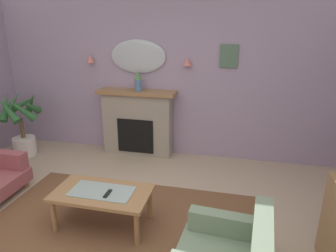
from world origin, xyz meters
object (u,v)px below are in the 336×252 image
(wall_sconce_right, at_px, (187,61))
(potted_plant_tall_palm, at_px, (21,122))
(wall_mirror, at_px, (138,56))
(coffee_table, at_px, (102,196))
(mantel_vase_right, at_px, (138,82))
(tv_remote, at_px, (108,194))
(wall_sconce_left, at_px, (90,59))
(framed_picture, at_px, (229,56))
(fireplace, at_px, (137,123))

(wall_sconce_right, xyz_separation_m, potted_plant_tall_palm, (-2.80, -0.61, -1.05))
(wall_mirror, bearing_deg, potted_plant_tall_palm, -161.18)
(wall_mirror, xyz_separation_m, coffee_table, (0.26, -2.19, -1.33))
(mantel_vase_right, distance_m, coffee_table, 2.23)
(mantel_vase_right, distance_m, tv_remote, 2.26)
(wall_sconce_left, bearing_deg, potted_plant_tall_palm, -150.77)
(wall_sconce_left, xyz_separation_m, framed_picture, (2.35, 0.06, 0.09))
(wall_mirror, xyz_separation_m, potted_plant_tall_palm, (-1.95, -0.66, -1.10))
(wall_sconce_left, bearing_deg, fireplace, -6.16)
(mantel_vase_right, xyz_separation_m, wall_sconce_right, (0.80, 0.12, 0.34))
(coffee_table, relative_size, potted_plant_tall_palm, 0.96)
(mantel_vase_right, bearing_deg, framed_picture, 7.08)
(mantel_vase_right, bearing_deg, coffee_table, -84.05)
(wall_sconce_left, relative_size, tv_remote, 0.88)
(wall_sconce_left, distance_m, coffee_table, 2.73)
(fireplace, distance_m, wall_sconce_left, 1.38)
(framed_picture, height_order, tv_remote, framed_picture)
(wall_sconce_left, xyz_separation_m, coffee_table, (1.11, -2.14, -1.28))
(mantel_vase_right, relative_size, tv_remote, 2.20)
(mantel_vase_right, distance_m, wall_sconce_left, 0.97)
(wall_mirror, height_order, framed_picture, wall_mirror)
(framed_picture, xyz_separation_m, tv_remote, (-1.15, -2.25, -1.30))
(wall_sconce_right, relative_size, potted_plant_tall_palm, 0.12)
(wall_mirror, relative_size, potted_plant_tall_palm, 0.83)
(potted_plant_tall_palm, bearing_deg, fireplace, 15.00)
(fireplace, relative_size, mantel_vase_right, 3.87)
(wall_mirror, xyz_separation_m, wall_sconce_left, (-0.85, -0.05, -0.05))
(fireplace, bearing_deg, mantel_vase_right, -29.53)
(framed_picture, height_order, potted_plant_tall_palm, framed_picture)
(wall_sconce_left, distance_m, potted_plant_tall_palm, 1.63)
(framed_picture, bearing_deg, fireplace, -174.23)
(coffee_table, height_order, potted_plant_tall_palm, potted_plant_tall_palm)
(wall_mirror, height_order, wall_sconce_left, wall_mirror)
(fireplace, xyz_separation_m, tv_remote, (0.35, -2.10, -0.12))
(wall_sconce_right, xyz_separation_m, tv_remote, (-0.50, -2.19, -1.21))
(framed_picture, bearing_deg, mantel_vase_right, -172.92)
(framed_picture, distance_m, coffee_table, 2.87)
(fireplace, height_order, wall_sconce_left, wall_sconce_left)
(fireplace, distance_m, framed_picture, 1.91)
(mantel_vase_right, bearing_deg, potted_plant_tall_palm, -166.13)
(fireplace, relative_size, wall_sconce_right, 9.71)
(wall_mirror, bearing_deg, mantel_vase_right, -73.61)
(fireplace, height_order, coffee_table, fireplace)
(mantel_vase_right, relative_size, coffee_table, 0.32)
(mantel_vase_right, relative_size, wall_mirror, 0.37)
(wall_sconce_left, bearing_deg, wall_sconce_right, 0.00)
(mantel_vase_right, relative_size, potted_plant_tall_palm, 0.31)
(mantel_vase_right, height_order, coffee_table, mantel_vase_right)
(wall_sconce_left, relative_size, framed_picture, 0.39)
(mantel_vase_right, xyz_separation_m, wall_mirror, (-0.05, 0.17, 0.39))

